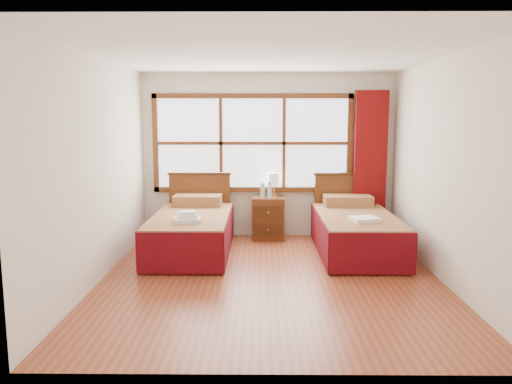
{
  "coord_description": "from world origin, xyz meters",
  "views": [
    {
      "loc": [
        -0.12,
        -5.73,
        1.89
      ],
      "look_at": [
        -0.18,
        0.7,
        0.94
      ],
      "focal_mm": 35.0,
      "sensor_mm": 36.0,
      "label": 1
    }
  ],
  "objects": [
    {
      "name": "window",
      "position": [
        -0.25,
        2.21,
        1.5
      ],
      "size": [
        3.16,
        0.06,
        1.56
      ],
      "color": "white",
      "rests_on": "wall_back"
    },
    {
      "name": "ceiling",
      "position": [
        0.0,
        0.0,
        2.6
      ],
      "size": [
        4.5,
        4.5,
        0.0
      ],
      "primitive_type": "plane",
      "rotation": [
        3.14,
        0.0,
        0.0
      ],
      "color": "white",
      "rests_on": "wall_back"
    },
    {
      "name": "towels_left",
      "position": [
        -1.08,
        0.63,
        0.61
      ],
      "size": [
        0.39,
        0.36,
        0.14
      ],
      "rotation": [
        0.0,
        0.0,
        0.23
      ],
      "color": "white",
      "rests_on": "bed_left"
    },
    {
      "name": "nightstand",
      "position": [
        -0.0,
        1.99,
        0.33
      ],
      "size": [
        0.5,
        0.49,
        0.67
      ],
      "color": "#582E13",
      "rests_on": "floor"
    },
    {
      "name": "wall_right",
      "position": [
        2.0,
        0.0,
        1.3
      ],
      "size": [
        0.0,
        4.5,
        4.5
      ],
      "primitive_type": "plane",
      "rotation": [
        1.57,
        0.0,
        -1.57
      ],
      "color": "silver",
      "rests_on": "floor"
    },
    {
      "name": "wall_left",
      "position": [
        -2.0,
        0.0,
        1.3
      ],
      "size": [
        0.0,
        4.5,
        4.5
      ],
      "primitive_type": "plane",
      "rotation": [
        1.57,
        0.0,
        1.57
      ],
      "color": "silver",
      "rests_on": "floor"
    },
    {
      "name": "lamp",
      "position": [
        0.09,
        2.08,
        0.93
      ],
      "size": [
        0.19,
        0.19,
        0.37
      ],
      "color": "gold",
      "rests_on": "nightstand"
    },
    {
      "name": "bed_right",
      "position": [
        1.23,
        1.2,
        0.32
      ],
      "size": [
        1.07,
        2.09,
        1.04
      ],
      "color": "#391F0C",
      "rests_on": "floor"
    },
    {
      "name": "floor",
      "position": [
        0.0,
        0.0,
        0.0
      ],
      "size": [
        4.5,
        4.5,
        0.0
      ],
      "primitive_type": "plane",
      "color": "brown",
      "rests_on": "ground"
    },
    {
      "name": "bottle_near",
      "position": [
        -0.09,
        1.95,
        0.78
      ],
      "size": [
        0.06,
        0.06,
        0.24
      ],
      "color": "#A0BCCE",
      "rests_on": "nightstand"
    },
    {
      "name": "bed_left",
      "position": [
        -1.09,
        1.2,
        0.32
      ],
      "size": [
        1.07,
        2.09,
        1.04
      ],
      "color": "#391F0C",
      "rests_on": "floor"
    },
    {
      "name": "wall_back",
      "position": [
        0.0,
        2.25,
        1.3
      ],
      "size": [
        4.0,
        0.0,
        4.0
      ],
      "primitive_type": "plane",
      "rotation": [
        1.57,
        0.0,
        0.0
      ],
      "color": "silver",
      "rests_on": "floor"
    },
    {
      "name": "curtain",
      "position": [
        1.6,
        2.11,
        1.17
      ],
      "size": [
        0.5,
        0.16,
        2.3
      ],
      "primitive_type": "cube",
      "color": "maroon",
      "rests_on": "wall_back"
    },
    {
      "name": "bottle_far",
      "position": [
        0.02,
        1.9,
        0.79
      ],
      "size": [
        0.07,
        0.07,
        0.26
      ],
      "color": "#A0BCCE",
      "rests_on": "nightstand"
    },
    {
      "name": "towels_right",
      "position": [
        1.25,
        0.7,
        0.58
      ],
      "size": [
        0.41,
        0.38,
        0.05
      ],
      "rotation": [
        0.0,
        0.0,
        0.25
      ],
      "color": "white",
      "rests_on": "bed_right"
    }
  ]
}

